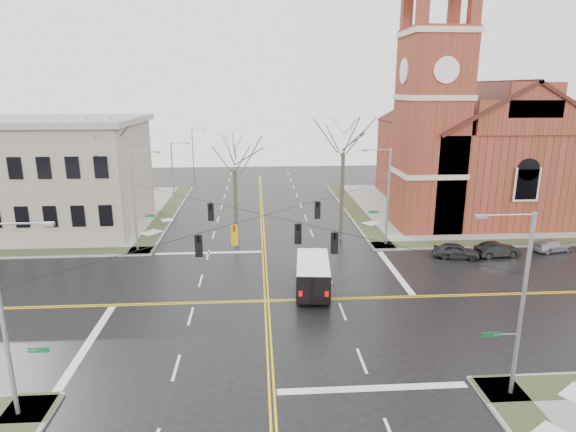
{
  "coord_description": "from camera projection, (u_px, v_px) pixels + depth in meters",
  "views": [
    {
      "loc": [
        -0.56,
        -30.96,
        14.35
      ],
      "look_at": [
        1.9,
        6.0,
        4.51
      ],
      "focal_mm": 30.0,
      "sensor_mm": 36.0,
      "label": 1
    }
  ],
  "objects": [
    {
      "name": "streetlight_north_a",
      "position": [
        174.0,
        172.0,
        58.75
      ],
      "size": [
        2.3,
        0.2,
        8.0
      ],
      "color": "gray",
      "rests_on": "ground"
    },
    {
      "name": "road_markings",
      "position": [
        267.0,
        301.0,
        33.58
      ],
      "size": [
        100.0,
        100.0,
        0.01
      ],
      "color": "gold",
      "rests_on": "ground"
    },
    {
      "name": "signal_pole_ne",
      "position": [
        386.0,
        194.0,
        44.12
      ],
      "size": [
        2.75,
        0.22,
        9.0
      ],
      "color": "gray",
      "rests_on": "ground"
    },
    {
      "name": "streetlight_north_b",
      "position": [
        194.0,
        151.0,
        78.04
      ],
      "size": [
        2.3,
        0.2,
        8.0
      ],
      "color": "gray",
      "rests_on": "ground"
    },
    {
      "name": "signal_pole_sw",
      "position": [
        6.0,
        316.0,
        20.49
      ],
      "size": [
        2.75,
        0.22,
        9.0
      ],
      "color": "gray",
      "rests_on": "ground"
    },
    {
      "name": "tree_nw_near",
      "position": [
        235.0,
        165.0,
        45.13
      ],
      "size": [
        4.0,
        4.0,
        10.2
      ],
      "color": "#382F23",
      "rests_on": "ground"
    },
    {
      "name": "cargo_van",
      "position": [
        313.0,
        272.0,
        35.11
      ],
      "size": [
        2.93,
        6.24,
        2.29
      ],
      "rotation": [
        0.0,
        0.0,
        -0.1
      ],
      "color": "white",
      "rests_on": "ground"
    },
    {
      "name": "parked_car_a",
      "position": [
        456.0,
        251.0,
        41.91
      ],
      "size": [
        4.17,
        2.49,
        1.33
      ],
      "primitive_type": "imported",
      "rotation": [
        0.0,
        0.0,
        1.32
      ],
      "color": "black",
      "rests_on": "ground"
    },
    {
      "name": "tree_ne",
      "position": [
        343.0,
        147.0,
        45.31
      ],
      "size": [
        4.0,
        4.0,
        12.52
      ],
      "color": "#382F23",
      "rests_on": "ground"
    },
    {
      "name": "signal_pole_nw",
      "position": [
        136.0,
        198.0,
        42.67
      ],
      "size": [
        2.75,
        0.22,
        9.0
      ],
      "color": "gray",
      "rests_on": "ground"
    },
    {
      "name": "ground",
      "position": [
        267.0,
        301.0,
        33.58
      ],
      "size": [
        120.0,
        120.0,
        0.0
      ],
      "primitive_type": "plane",
      "color": "black",
      "rests_on": "ground"
    },
    {
      "name": "span_wires",
      "position": [
        266.0,
        215.0,
        31.99
      ],
      "size": [
        23.02,
        23.02,
        0.03
      ],
      "color": "black",
      "rests_on": "ground"
    },
    {
      "name": "sidewalks",
      "position": [
        267.0,
        300.0,
        33.56
      ],
      "size": [
        80.0,
        80.0,
        0.17
      ],
      "color": "gray",
      "rests_on": "ground"
    },
    {
      "name": "parked_car_b",
      "position": [
        497.0,
        250.0,
        42.24
      ],
      "size": [
        4.03,
        1.79,
        1.29
      ],
      "primitive_type": "imported",
      "rotation": [
        0.0,
        0.0,
        1.68
      ],
      "color": "black",
      "rests_on": "ground"
    },
    {
      "name": "traffic_signals",
      "position": [
        266.0,
        229.0,
        31.54
      ],
      "size": [
        8.21,
        8.26,
        1.3
      ],
      "color": "black",
      "rests_on": "ground"
    },
    {
      "name": "church",
      "position": [
        470.0,
        140.0,
        56.9
      ],
      "size": [
        24.28,
        27.48,
        27.5
      ],
      "color": "brown",
      "rests_on": "ground"
    },
    {
      "name": "civic_building_a",
      "position": [
        50.0,
        176.0,
        50.04
      ],
      "size": [
        18.0,
        14.0,
        11.0
      ],
      "primitive_type": "cube",
      "color": "gray",
      "rests_on": "ground"
    },
    {
      "name": "parked_car_c",
      "position": [
        552.0,
        246.0,
        43.66
      ],
      "size": [
        3.97,
        2.31,
        1.08
      ],
      "primitive_type": "imported",
      "rotation": [
        0.0,
        0.0,
        1.8
      ],
      "color": "gray",
      "rests_on": "ground"
    },
    {
      "name": "tree_nw_far",
      "position": [
        102.0,
        149.0,
        44.07
      ],
      "size": [
        4.0,
        4.0,
        12.46
      ],
      "color": "#382F23",
      "rests_on": "ground"
    },
    {
      "name": "signal_pole_se",
      "position": [
        519.0,
        301.0,
        21.94
      ],
      "size": [
        2.75,
        0.22,
        9.0
      ],
      "color": "gray",
      "rests_on": "ground"
    }
  ]
}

